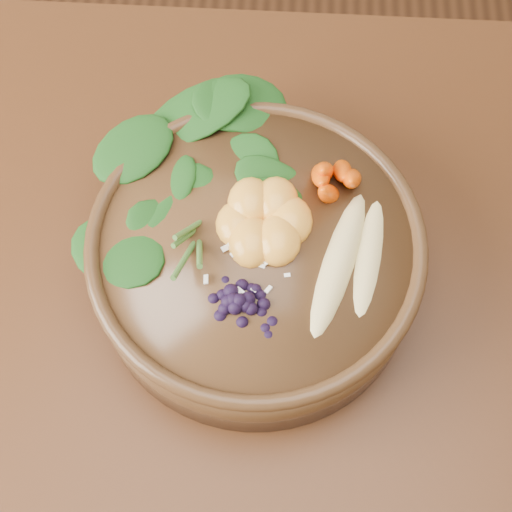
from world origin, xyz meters
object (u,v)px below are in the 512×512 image
banana_halves (356,252)px  mandarin_cluster (264,214)px  dining_table (358,375)px  stoneware_bowl (256,260)px  kale_heap (224,157)px  blueberry_pile (239,295)px  carrot_cluster (341,153)px

banana_halves → mandarin_cluster: (-0.09, 0.03, 0.00)m
dining_table → stoneware_bowl: bearing=149.3°
kale_heap → blueberry_pile: kale_heap is taller
stoneware_bowl → mandarin_cluster: mandarin_cluster is taller
dining_table → carrot_cluster: carrot_cluster is taller
stoneware_bowl → mandarin_cluster: bearing=71.6°
dining_table → mandarin_cluster: size_ratio=15.51×
stoneware_bowl → mandarin_cluster: (0.01, 0.02, 0.06)m
kale_heap → banana_halves: (0.13, -0.09, -0.01)m
dining_table → banana_halves: 0.21m
kale_heap → banana_halves: bearing=-35.6°
dining_table → mandarin_cluster: 0.25m
stoneware_bowl → kale_heap: bearing=114.8°
dining_table → carrot_cluster: (-0.04, 0.14, 0.23)m
dining_table → carrot_cluster: size_ratio=17.84×
dining_table → blueberry_pile: blueberry_pile is taller
dining_table → stoneware_bowl: (-0.12, 0.07, 0.14)m
carrot_cluster → stoneware_bowl: bearing=-123.7°
stoneware_bowl → kale_heap: (-0.04, 0.08, 0.07)m
carrot_cluster → mandarin_cluster: 0.09m
mandarin_cluster → blueberry_pile: (-0.02, -0.09, 0.00)m
kale_heap → mandarin_cluster: kale_heap is taller
stoneware_bowl → banana_halves: (0.09, -0.02, 0.06)m
banana_halves → blueberry_pile: bearing=-141.5°
dining_table → stoneware_bowl: stoneware_bowl is taller
kale_heap → carrot_cluster: 0.11m
stoneware_bowl → carrot_cluster: 0.14m
carrot_cluster → mandarin_cluster: carrot_cluster is taller
banana_halves → blueberry_pile: (-0.10, -0.05, 0.01)m
stoneware_bowl → kale_heap: size_ratio=1.53×
banana_halves → blueberry_pile: blueberry_pile is taller
carrot_cluster → mandarin_cluster: bearing=-129.8°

